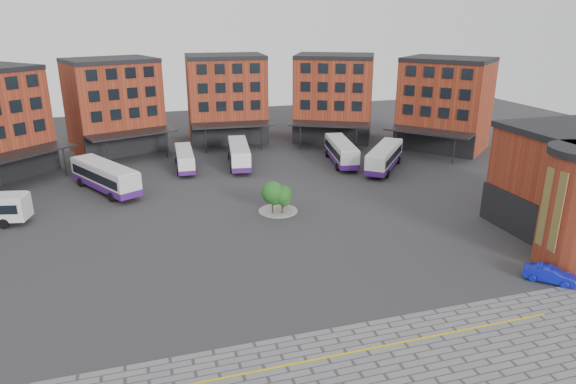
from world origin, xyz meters
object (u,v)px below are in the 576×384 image
object	(u,v)px
tree_island	(278,196)
blue_car	(550,274)
bus_b	(105,177)
bus_c	(185,159)
bus_d	(239,154)
bus_f	(384,157)
bus_e	(341,151)

from	to	relation	value
tree_island	blue_car	world-z (taller)	tree_island
tree_island	blue_car	size ratio (longest dim) A/B	1.09
bus_b	bus_c	bearing A→B (deg)	5.31
bus_d	blue_car	distance (m)	44.99
bus_f	blue_car	size ratio (longest dim) A/B	2.73
tree_island	bus_b	world-z (taller)	tree_island
bus_e	bus_f	world-z (taller)	bus_f
bus_c	bus_d	xyz separation A→B (m)	(7.78, -0.61, 0.26)
bus_c	bus_e	bearing A→B (deg)	-6.35
bus_c	bus_e	world-z (taller)	bus_e
bus_b	bus_d	world-z (taller)	bus_b
bus_b	bus_e	distance (m)	33.23
tree_island	bus_d	xyz separation A→B (m)	(-0.20, 19.85, -0.24)
bus_d	bus_e	xyz separation A→B (m)	(14.74, -3.12, 0.04)
bus_d	bus_e	world-z (taller)	bus_e
tree_island	bus_d	world-z (taller)	tree_island
bus_f	tree_island	bearing A→B (deg)	-108.53
bus_d	blue_car	xyz separation A→B (m)	(17.33, -41.51, -1.11)
tree_island	bus_f	world-z (taller)	tree_island
bus_e	blue_car	bearing A→B (deg)	-76.01
bus_e	bus_f	bearing A→B (deg)	-36.69
bus_b	blue_car	xyz separation A→B (m)	(35.65, -35.02, -1.27)
blue_car	bus_f	bearing A→B (deg)	41.15
bus_f	bus_c	bearing A→B (deg)	-157.92
tree_island	bus_c	size ratio (longest dim) A/B	0.44
bus_c	bus_f	xyz separation A→B (m)	(27.10, -8.61, 0.32)
bus_c	bus_b	bearing A→B (deg)	-143.04
bus_b	bus_c	size ratio (longest dim) A/B	1.24
tree_island	bus_f	size ratio (longest dim) A/B	0.40
bus_c	bus_f	size ratio (longest dim) A/B	0.91
tree_island	bus_c	bearing A→B (deg)	111.31
bus_d	bus_e	bearing A→B (deg)	-3.46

